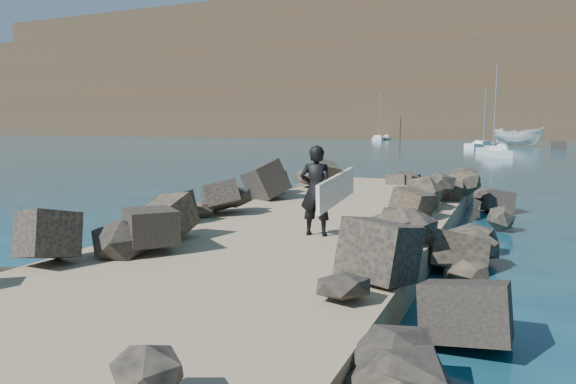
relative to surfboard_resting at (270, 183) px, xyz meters
The scene contains 12 objects.
ground 5.15m from the surfboard_resting, 54.86° to the right, with size 800.00×800.00×0.00m, color #0F384C.
jetty 6.82m from the surfboard_resting, 64.64° to the right, with size 6.00×26.00×0.60m, color #8C7759.
riprap_left 5.65m from the surfboard_resting, 89.97° to the right, with size 2.60×22.00×1.00m, color black.
riprap_right 8.10m from the surfboard_resting, 44.10° to the right, with size 2.60×22.00×1.00m, color black.
headland 157.12m from the surfboard_resting, 85.27° to the left, with size 360.00×140.00×32.00m, color #2D4919.
surfboard_resting is the anchor object (origin of this frame).
boat_imported 62.19m from the surfboard_resting, 82.89° to the left, with size 2.52×6.70×2.59m, color silver.
surfer_with_board 6.27m from the surfboard_resting, 54.72° to the right, with size 0.89×2.38×1.92m.
sailboat_c 37.38m from the surfboard_resting, 81.58° to the left, with size 3.51×7.28×8.58m.
sailboat_e 82.74m from the surfboard_resting, 101.38° to the left, with size 2.69×7.88×9.24m.
sailboat_b 53.15m from the surfboard_resting, 85.96° to the left, with size 4.14×6.09×7.55m.
headland_buildings 152.96m from the surfboard_resting, 82.42° to the left, with size 137.50×30.50×5.00m.
Camera 1 is at (4.43, -11.03, 2.94)m, focal length 32.00 mm.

